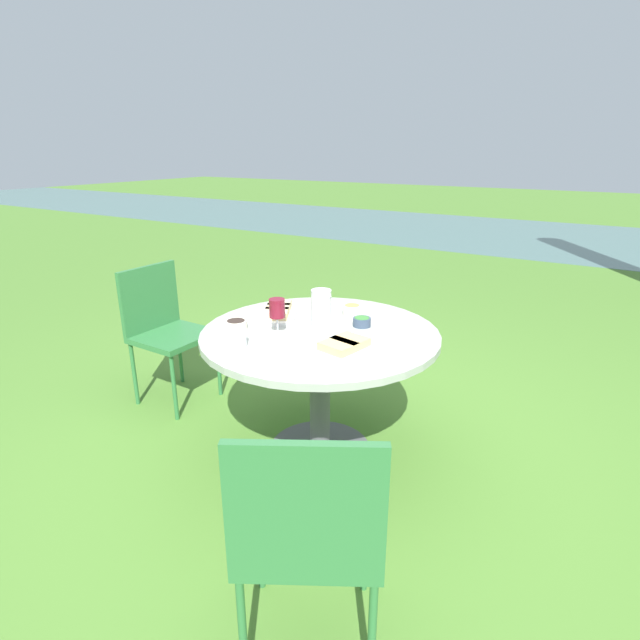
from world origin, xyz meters
TOP-DOWN VIEW (x-y plane):
  - ground_plane at (0.00, 0.00)m, footprint 40.00×40.00m
  - river_strip at (0.00, 8.13)m, footprint 40.00×4.53m
  - dining_table at (0.00, 0.00)m, footprint 1.22×1.22m
  - chair_near_left at (-1.19, 0.02)m, footprint 0.43×0.45m
  - chair_near_right at (0.59, -1.03)m, footprint 0.59×0.58m
  - water_pitcher at (-0.04, 0.08)m, footprint 0.11×0.11m
  - wine_glass at (-0.16, -0.14)m, footprint 0.08×0.08m
  - platter_bread_main at (0.24, -0.16)m, footprint 0.30×0.41m
  - platter_charcuterie at (-0.32, 0.08)m, footprint 0.33×0.38m
  - bowl_fries at (0.02, 0.31)m, footprint 0.10×0.10m
  - bowl_salad at (0.15, 0.18)m, footprint 0.09×0.09m
  - bowl_olives at (-0.38, -0.21)m, footprint 0.11×0.11m
  - cup_water_near at (-0.22, -0.38)m, footprint 0.07×0.07m

SIDE VIEW (x-z plane):
  - ground_plane at x=0.00m, z-range 0.00..0.00m
  - river_strip at x=0.00m, z-range 0.00..0.01m
  - chair_near_left at x=-1.19m, z-range 0.08..0.97m
  - chair_near_right at x=0.59m, z-range 0.08..0.97m
  - dining_table at x=0.00m, z-range 0.24..0.95m
  - platter_bread_main at x=0.24m, z-range 0.70..0.76m
  - bowl_salad at x=0.15m, z-range 0.71..0.76m
  - bowl_olives at x=-0.38m, z-range 0.71..0.76m
  - platter_charcuterie at x=-0.32m, z-range 0.71..0.77m
  - bowl_fries at x=0.02m, z-range 0.71..0.77m
  - cup_water_near at x=-0.22m, z-range 0.71..0.80m
  - water_pitcher at x=-0.04m, z-range 0.71..0.90m
  - wine_glass at x=-0.16m, z-range 0.75..0.93m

